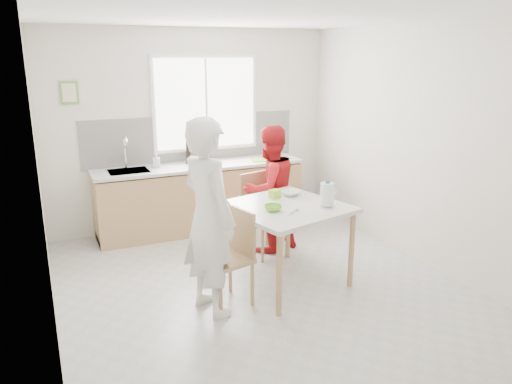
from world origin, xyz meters
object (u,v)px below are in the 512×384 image
(person_white, at_px, (209,218))
(bowl_white, at_px, (290,193))
(dining_table, at_px, (285,214))
(wine_bottle_b, at_px, (188,152))
(chair_left, at_px, (231,253))
(milk_jug, at_px, (327,194))
(person_red, at_px, (270,189))
(chair_far, at_px, (261,210))
(bowl_green, at_px, (273,208))
(wine_bottle_a, at_px, (188,152))

(person_white, bearing_deg, bowl_white, -78.47)
(dining_table, distance_m, wine_bottle_b, 2.19)
(chair_left, xyz_separation_m, wine_bottle_b, (0.28, 2.30, 0.56))
(dining_table, distance_m, chair_left, 0.73)
(milk_jug, height_order, wine_bottle_b, wine_bottle_b)
(person_red, height_order, wine_bottle_b, person_red)
(chair_far, relative_size, person_white, 0.53)
(person_red, relative_size, wine_bottle_b, 5.16)
(person_white, height_order, bowl_green, person_white)
(bowl_green, relative_size, wine_bottle_b, 0.60)
(chair_left, height_order, wine_bottle_b, wine_bottle_b)
(bowl_green, xyz_separation_m, wine_bottle_a, (-0.21, 2.18, 0.19))
(dining_table, xyz_separation_m, wine_bottle_a, (-0.39, 2.08, 0.31))
(chair_far, height_order, wine_bottle_b, wine_bottle_b)
(bowl_green, distance_m, bowl_white, 0.58)
(chair_far, bearing_deg, person_white, -147.12)
(dining_table, relative_size, bowl_white, 6.46)
(chair_far, bearing_deg, wine_bottle_b, 98.55)
(person_red, xyz_separation_m, wine_bottle_b, (-0.65, 1.21, 0.30))
(bowl_green, distance_m, milk_jug, 0.58)
(milk_jug, distance_m, wine_bottle_a, 2.41)
(chair_left, relative_size, chair_far, 0.95)
(dining_table, distance_m, chair_far, 0.92)
(chair_left, xyz_separation_m, bowl_green, (0.48, 0.07, 0.37))
(person_white, relative_size, milk_jug, 7.41)
(dining_table, xyz_separation_m, milk_jug, (0.38, -0.19, 0.22))
(bowl_white, height_order, wine_bottle_b, wine_bottle_b)
(dining_table, bearing_deg, chair_left, -166.03)
(person_white, bearing_deg, chair_left, -90.00)
(bowl_white, bearing_deg, chair_far, 98.99)
(chair_far, relative_size, bowl_white, 4.70)
(wine_bottle_a, xyz_separation_m, wine_bottle_b, (0.02, 0.05, -0.01))
(dining_table, relative_size, chair_far, 1.38)
(bowl_green, bearing_deg, chair_far, 71.80)
(bowl_green, height_order, wine_bottle_a, wine_bottle_a)
(person_red, height_order, wine_bottle_a, person_red)
(bowl_green, relative_size, wine_bottle_a, 0.56)
(chair_far, bearing_deg, person_red, 3.78)
(dining_table, xyz_separation_m, wine_bottle_b, (-0.38, 2.13, 0.30))
(wine_bottle_a, bearing_deg, chair_far, -66.02)
(chair_left, relative_size, milk_jug, 3.75)
(chair_left, height_order, person_red, person_red)
(bowl_green, height_order, milk_jug, milk_jug)
(person_red, bearing_deg, chair_left, 35.57)
(dining_table, height_order, chair_left, chair_left)
(person_red, height_order, milk_jug, person_red)
(bowl_green, xyz_separation_m, bowl_white, (0.41, 0.41, -0.00))
(bowl_white, relative_size, wine_bottle_a, 0.66)
(dining_table, relative_size, person_white, 0.73)
(chair_far, height_order, milk_jug, milk_jug)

